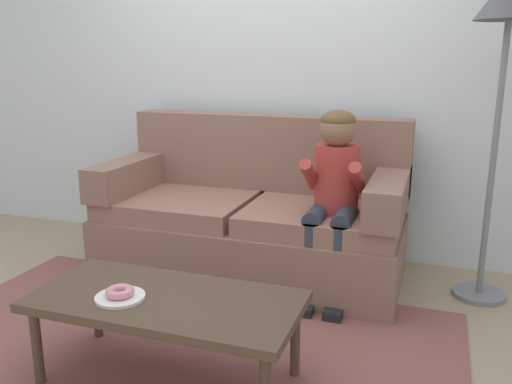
{
  "coord_description": "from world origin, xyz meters",
  "views": [
    {
      "loc": [
        1.15,
        -2.3,
        1.38
      ],
      "look_at": [
        0.19,
        0.45,
        0.65
      ],
      "focal_mm": 37.32,
      "sensor_mm": 36.0,
      "label": 1
    }
  ],
  "objects_px": {
    "coffee_table": "(166,305)",
    "floor_lamp": "(508,27)",
    "couch": "(253,219)",
    "toy_controller": "(149,305)",
    "donut": "(120,292)",
    "person_child": "(334,187)"
  },
  "relations": [
    {
      "from": "donut",
      "to": "coffee_table",
      "type": "bearing_deg",
      "value": 25.02
    },
    {
      "from": "coffee_table",
      "to": "toy_controller",
      "type": "bearing_deg",
      "value": 127.42
    },
    {
      "from": "donut",
      "to": "toy_controller",
      "type": "height_order",
      "value": "donut"
    },
    {
      "from": "coffee_table",
      "to": "donut",
      "type": "distance_m",
      "value": 0.2
    },
    {
      "from": "couch",
      "to": "donut",
      "type": "bearing_deg",
      "value": -94.07
    },
    {
      "from": "toy_controller",
      "to": "floor_lamp",
      "type": "relative_size",
      "value": 0.12
    },
    {
      "from": "couch",
      "to": "person_child",
      "type": "xyz_separation_m",
      "value": [
        0.57,
        -0.21,
        0.31
      ]
    },
    {
      "from": "donut",
      "to": "toy_controller",
      "type": "distance_m",
      "value": 0.81
    },
    {
      "from": "couch",
      "to": "coffee_table",
      "type": "xyz_separation_m",
      "value": [
        0.07,
        -1.32,
        0.0
      ]
    },
    {
      "from": "couch",
      "to": "floor_lamp",
      "type": "bearing_deg",
      "value": 2.12
    },
    {
      "from": "person_child",
      "to": "toy_controller",
      "type": "xyz_separation_m",
      "value": [
        -0.93,
        -0.54,
        -0.65
      ]
    },
    {
      "from": "floor_lamp",
      "to": "coffee_table",
      "type": "bearing_deg",
      "value": -134.3
    },
    {
      "from": "coffee_table",
      "to": "toy_controller",
      "type": "xyz_separation_m",
      "value": [
        -0.44,
        0.57,
        -0.34
      ]
    },
    {
      "from": "person_child",
      "to": "donut",
      "type": "xyz_separation_m",
      "value": [
        -0.67,
        -1.19,
        -0.24
      ]
    },
    {
      "from": "toy_controller",
      "to": "floor_lamp",
      "type": "distance_m",
      "value": 2.47
    },
    {
      "from": "floor_lamp",
      "to": "couch",
      "type": "bearing_deg",
      "value": -177.88
    },
    {
      "from": "floor_lamp",
      "to": "donut",
      "type": "bearing_deg",
      "value": -136.12
    },
    {
      "from": "toy_controller",
      "to": "floor_lamp",
      "type": "xyz_separation_m",
      "value": [
        1.78,
        0.8,
        1.52
      ]
    },
    {
      "from": "person_child",
      "to": "toy_controller",
      "type": "bearing_deg",
      "value": -150.12
    },
    {
      "from": "coffee_table",
      "to": "floor_lamp",
      "type": "relative_size",
      "value": 0.63
    },
    {
      "from": "donut",
      "to": "floor_lamp",
      "type": "xyz_separation_m",
      "value": [
        1.51,
        1.45,
        1.11
      ]
    },
    {
      "from": "couch",
      "to": "toy_controller",
      "type": "xyz_separation_m",
      "value": [
        -0.37,
        -0.75,
        -0.33
      ]
    }
  ]
}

